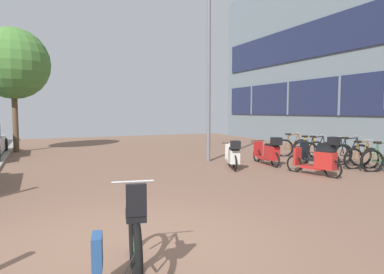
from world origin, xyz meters
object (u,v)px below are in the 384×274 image
at_px(bicycle_rack_02, 362,158).
at_px(scooter_extra, 233,155).
at_px(lamp_post, 209,59).
at_px(scooter_near, 318,161).
at_px(bicycle_rack_04, 335,153).
at_px(bicycle_rack_06, 309,149).
at_px(bicycle_foreground, 132,241).
at_px(scooter_mid, 321,153).
at_px(street_tree, 13,64).
at_px(bicycle_rack_03, 350,155).
at_px(scooter_far, 269,152).
at_px(bicycle_rack_05, 317,151).
at_px(bicycle_rack_01, 383,160).
at_px(bicycle_rack_07, 293,148).

xyz_separation_m(bicycle_rack_02, scooter_extra, (-3.70, 1.67, 0.09)).
bearing_deg(lamp_post, scooter_near, -67.24).
xyz_separation_m(bicycle_rack_04, bicycle_rack_06, (-0.00, 1.27, -0.00)).
relative_size(bicycle_rack_02, bicycle_rack_06, 1.04).
bearing_deg(bicycle_foreground, scooter_mid, 30.99).
relative_size(scooter_mid, street_tree, 0.32).
bearing_deg(scooter_mid, bicycle_rack_03, -0.23).
xyz_separation_m(scooter_near, scooter_mid, (1.05, 0.90, 0.07)).
relative_size(scooter_near, scooter_far, 0.95).
height_order(bicycle_rack_02, bicycle_rack_06, bicycle_rack_02).
xyz_separation_m(bicycle_rack_05, bicycle_rack_06, (0.21, 0.64, -0.01)).
height_order(scooter_near, lamp_post, lamp_post).
relative_size(bicycle_foreground, lamp_post, 0.21).
bearing_deg(bicycle_rack_01, bicycle_rack_04, 84.70).
distance_m(bicycle_rack_04, scooter_far, 2.55).
height_order(bicycle_rack_03, scooter_near, bicycle_rack_03).
bearing_deg(street_tree, lamp_post, -43.17).
distance_m(bicycle_foreground, bicycle_rack_04, 9.95).
distance_m(bicycle_rack_03, scooter_far, 2.72).
bearing_deg(bicycle_foreground, bicycle_rack_05, 33.91).
relative_size(bicycle_foreground, scooter_mid, 0.80).
bearing_deg(lamp_post, bicycle_rack_04, -28.79).
bearing_deg(lamp_post, bicycle_foreground, -123.19).
height_order(bicycle_rack_07, scooter_far, scooter_far).
relative_size(bicycle_rack_04, lamp_post, 0.19).
relative_size(bicycle_foreground, bicycle_rack_03, 1.10).
xyz_separation_m(bicycle_rack_04, scooter_far, (-2.50, 0.50, 0.11)).
distance_m(bicycle_rack_05, scooter_extra, 3.76).
bearing_deg(bicycle_rack_05, bicycle_rack_01, -89.25).
relative_size(bicycle_rack_07, scooter_near, 0.78).
bearing_deg(street_tree, scooter_near, -50.59).
bearing_deg(scooter_near, scooter_far, 93.53).
relative_size(bicycle_foreground, scooter_extra, 0.90).
xyz_separation_m(bicycle_rack_02, scooter_far, (-2.23, 1.77, 0.11)).
relative_size(bicycle_rack_03, bicycle_rack_06, 1.03).
relative_size(bicycle_rack_05, bicycle_rack_07, 0.94).
distance_m(bicycle_rack_02, bicycle_rack_05, 1.91).
bearing_deg(lamp_post, scooter_far, -49.29).
bearing_deg(lamp_post, bicycle_rack_05, -22.25).
bearing_deg(bicycle_rack_01, scooter_extra, 148.73).
height_order(bicycle_foreground, street_tree, street_tree).
height_order(scooter_extra, lamp_post, lamp_post).
xyz_separation_m(bicycle_foreground, bicycle_rack_05, (8.39, 5.64, -0.06)).
bearing_deg(bicycle_rack_01, scooter_far, 133.92).
bearing_deg(bicycle_rack_07, scooter_mid, -113.24).
relative_size(bicycle_rack_04, bicycle_rack_06, 1.02).
bearing_deg(bicycle_rack_02, scooter_mid, 148.62).
bearing_deg(bicycle_rack_02, bicycle_rack_03, 69.03).
height_order(bicycle_rack_02, bicycle_rack_05, bicycle_rack_05).
xyz_separation_m(bicycle_rack_06, street_tree, (-10.38, 6.95, 3.54)).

